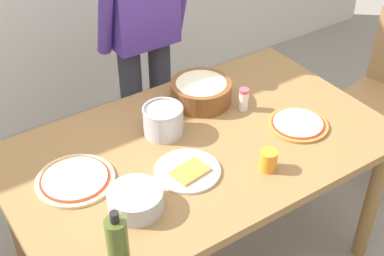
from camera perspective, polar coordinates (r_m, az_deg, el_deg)
dining_table at (r=2.29m, az=0.70°, el=-3.45°), size 1.60×0.96×0.76m
person_cook at (r=2.77m, az=-5.26°, el=10.66°), size 0.49×0.25×1.62m
pizza_raw_on_board at (r=2.10m, az=-12.31°, el=-5.36°), size 0.30×0.30×0.02m
pizza_cooked_on_tray at (r=2.37m, az=11.19°, el=0.41°), size 0.26×0.26×0.02m
plate_with_slice at (r=2.09m, az=-0.44°, el=-4.58°), size 0.26×0.26×0.02m
popcorn_bowl at (r=2.46m, az=0.97°, el=4.07°), size 0.28×0.28×0.11m
mixing_bowl_steel at (r=1.94m, az=-6.02°, el=-7.64°), size 0.20×0.20×0.08m
olive_oil_bottle at (r=1.70m, az=-7.88°, el=-12.29°), size 0.07×0.07×0.26m
steel_pot at (r=2.26m, az=-3.07°, el=0.84°), size 0.17×0.17×0.13m
cup_orange at (r=2.11m, az=8.09°, el=-3.41°), size 0.07×0.07×0.08m
salt_shaker at (r=2.42m, az=5.51°, el=3.05°), size 0.04×0.04×0.11m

